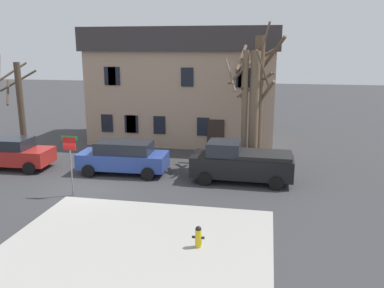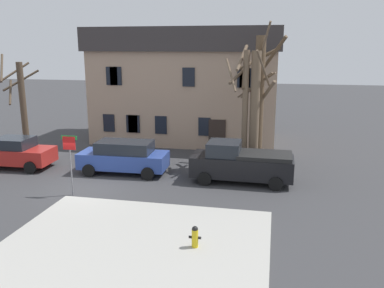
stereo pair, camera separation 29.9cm
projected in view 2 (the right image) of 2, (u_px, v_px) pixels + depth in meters
The scene contains 13 objects.
ground_plane at pixel (88, 189), 19.56m from camera, with size 120.00×120.00×0.00m, color #38383A.
sidewalk_slab at pixel (133, 247), 13.70m from camera, with size 9.17×7.75×0.12m, color #A8A59E.
building_main at pixel (187, 84), 29.18m from camera, with size 13.25×6.76×7.96m.
tree_bare_near at pixel (21, 102), 25.97m from camera, with size 2.04×3.13×6.26m.
tree_bare_mid at pixel (247, 103), 22.02m from camera, with size 2.77×2.88×7.98m.
tree_bare_far at pixel (254, 108), 22.00m from camera, with size 2.59×2.15×6.81m.
tree_bare_end at pixel (259, 98), 22.58m from camera, with size 2.68×2.41×7.31m.
car_red_sedan at pixel (15, 153), 22.79m from camera, with size 4.31×2.20×1.74m.
car_blue_wagon at pixel (124, 157), 21.76m from camera, with size 4.78×2.16×1.78m.
pickup_truck_black at pixel (241, 163), 20.35m from camera, with size 5.11×2.22×2.05m.
fire_hydrant at pixel (195, 236), 13.53m from camera, with size 0.42×0.22×0.75m.
street_sign_pole at pixel (70, 154), 18.23m from camera, with size 0.76×0.07×2.82m.
bicycle_leaning at pixel (28, 149), 25.61m from camera, with size 1.74×0.31×1.03m.
Camera 2 is at (8.68, -17.10, 6.70)m, focal length 37.75 mm.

